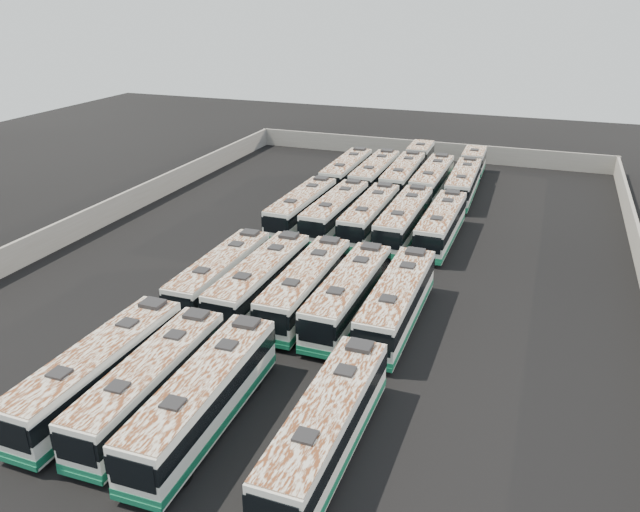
% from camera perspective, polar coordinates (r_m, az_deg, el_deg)
% --- Properties ---
extents(ground, '(140.00, 140.00, 0.00)m').
position_cam_1_polar(ground, '(48.24, 0.92, -0.98)').
color(ground, black).
rests_on(ground, ground).
extents(perimeter_wall, '(45.20, 73.20, 2.20)m').
position_cam_1_polar(perimeter_wall, '(47.81, 0.93, 0.23)').
color(perimeter_wall, slate).
rests_on(perimeter_wall, ground).
extents(bus_front_far_left, '(2.61, 11.78, 3.31)m').
position_cam_1_polar(bus_front_far_left, '(34.46, -19.50, -9.83)').
color(bus_front_far_left, white).
rests_on(bus_front_far_left, ground).
extents(bus_front_left, '(2.64, 11.38, 3.19)m').
position_cam_1_polar(bus_front_left, '(32.86, -15.17, -11.11)').
color(bus_front_left, white).
rests_on(bus_front_left, ground).
extents(bus_front_center, '(2.74, 11.81, 3.31)m').
position_cam_1_polar(bus_front_center, '(31.16, -10.55, -12.57)').
color(bus_front_center, white).
rests_on(bus_front_center, ground).
extents(bus_front_far_right, '(2.53, 11.60, 3.26)m').
position_cam_1_polar(bus_front_far_right, '(28.93, 0.63, -15.36)').
color(bus_front_far_right, white).
rests_on(bus_front_far_right, ground).
extents(bus_midfront_far_left, '(2.43, 11.23, 3.16)m').
position_cam_1_polar(bus_midfront_far_left, '(43.55, -9.06, -1.71)').
color(bus_midfront_far_left, white).
rests_on(bus_midfront_far_left, ground).
extents(bus_midfront_left, '(2.55, 11.72, 3.30)m').
position_cam_1_polar(bus_midfront_left, '(42.20, -5.45, -2.24)').
color(bus_midfront_left, white).
rests_on(bus_midfront_left, ground).
extents(bus_midfront_center, '(2.57, 11.63, 3.27)m').
position_cam_1_polar(bus_midfront_center, '(41.23, -1.31, -2.79)').
color(bus_midfront_center, white).
rests_on(bus_midfront_center, ground).
extents(bus_midfront_right, '(2.61, 11.64, 3.27)m').
position_cam_1_polar(bus_midfront_right, '(40.20, 2.62, -3.53)').
color(bus_midfront_right, white).
rests_on(bus_midfront_right, ground).
extents(bus_midfront_far_right, '(2.52, 11.76, 3.31)m').
position_cam_1_polar(bus_midfront_far_right, '(39.48, 7.07, -4.18)').
color(bus_midfront_far_right, white).
rests_on(bus_midfront_far_right, ground).
extents(bus_midback_far_left, '(2.62, 11.53, 3.24)m').
position_cam_1_polar(bus_midback_far_left, '(56.37, -1.66, 4.43)').
color(bus_midback_far_left, white).
rests_on(bus_midback_far_left, ground).
extents(bus_midback_left, '(2.68, 11.55, 3.24)m').
position_cam_1_polar(bus_midback_left, '(55.37, 1.42, 4.09)').
color(bus_midback_left, white).
rests_on(bus_midback_left, ground).
extents(bus_midback_center, '(2.45, 11.42, 3.21)m').
position_cam_1_polar(bus_midback_center, '(54.54, 4.57, 3.71)').
color(bus_midback_center, white).
rests_on(bus_midback_center, ground).
extents(bus_midback_right, '(2.54, 11.77, 3.31)m').
position_cam_1_polar(bus_midback_right, '(53.69, 7.69, 3.31)').
color(bus_midback_right, white).
rests_on(bus_midback_right, ground).
extents(bus_midback_far_right, '(2.50, 11.34, 3.19)m').
position_cam_1_polar(bus_midback_far_right, '(53.29, 11.02, 2.86)').
color(bus_midback_far_right, white).
rests_on(bus_midback_far_right, ground).
extents(bus_back_far_left, '(2.57, 11.57, 3.25)m').
position_cam_1_polar(bus_back_far_left, '(67.92, 2.45, 7.68)').
color(bus_back_far_left, white).
rests_on(bus_back_far_left, ground).
extents(bus_back_left, '(2.53, 11.72, 3.30)m').
position_cam_1_polar(bus_back_left, '(67.02, 5.05, 7.42)').
color(bus_back_left, white).
rests_on(bus_back_left, ground).
extents(bus_back_center, '(2.92, 18.28, 3.31)m').
position_cam_1_polar(bus_back_center, '(69.39, 8.13, 7.82)').
color(bus_back_center, white).
rests_on(bus_back_center, ground).
extents(bus_back_right, '(2.51, 11.73, 3.30)m').
position_cam_1_polar(bus_back_right, '(65.75, 10.21, 6.84)').
color(bus_back_right, white).
rests_on(bus_back_right, ground).
extents(bus_back_far_right, '(2.80, 17.61, 3.18)m').
position_cam_1_polar(bus_back_far_right, '(68.40, 13.27, 7.16)').
color(bus_back_far_right, white).
rests_on(bus_back_far_right, ground).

